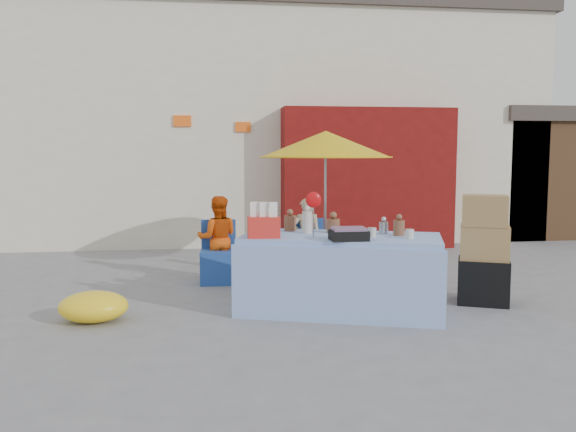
{
  "coord_description": "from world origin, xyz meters",
  "views": [
    {
      "loc": [
        -0.85,
        -6.83,
        1.79
      ],
      "look_at": [
        0.19,
        0.6,
        1.0
      ],
      "focal_mm": 38.0,
      "sensor_mm": 36.0,
      "label": 1
    }
  ],
  "objects": [
    {
      "name": "ground",
      "position": [
        0.0,
        0.0,
        0.0
      ],
      "size": [
        80.0,
        80.0,
        0.0
      ],
      "primitive_type": "plane",
      "color": "slate",
      "rests_on": "ground"
    },
    {
      "name": "chair_right",
      "position": [
        0.6,
        1.47,
        0.26
      ],
      "size": [
        0.51,
        0.5,
        0.85
      ],
      "rotation": [
        0.0,
        0.0,
        -0.06
      ],
      "color": "#204594",
      "rests_on": "ground"
    },
    {
      "name": "box_stack",
      "position": [
        2.43,
        -0.12,
        0.59
      ],
      "size": [
        0.72,
        0.67,
        1.29
      ],
      "rotation": [
        0.0,
        0.0,
        -0.42
      ],
      "color": "black",
      "rests_on": "ground"
    },
    {
      "name": "chair_left",
      "position": [
        -0.65,
        1.47,
        0.26
      ],
      "size": [
        0.51,
        0.5,
        0.85
      ],
      "rotation": [
        0.0,
        0.0,
        -0.06
      ],
      "color": "#204594",
      "rests_on": "ground"
    },
    {
      "name": "vendor_orange",
      "position": [
        -0.65,
        1.61,
        0.59
      ],
      "size": [
        0.6,
        0.48,
        1.19
      ],
      "primitive_type": "imported",
      "rotation": [
        0.0,
        0.0,
        3.08
      ],
      "color": "#D94A0B",
      "rests_on": "ground"
    },
    {
      "name": "tarp_bundle",
      "position": [
        -2.01,
        -0.31,
        0.16
      ],
      "size": [
        0.74,
        0.6,
        0.33
      ],
      "primitive_type": "ellipsoid",
      "rotation": [
        0.0,
        0.0,
        -0.03
      ],
      "color": "yellow",
      "rests_on": "ground"
    },
    {
      "name": "backdrop",
      "position": [
        0.52,
        7.52,
        3.1
      ],
      "size": [
        14.0,
        8.0,
        7.8
      ],
      "color": "silver",
      "rests_on": "ground"
    },
    {
      "name": "umbrella",
      "position": [
        0.9,
        1.76,
        1.89
      ],
      "size": [
        1.9,
        1.9,
        2.09
      ],
      "color": "gray",
      "rests_on": "ground"
    },
    {
      "name": "market_table",
      "position": [
        0.66,
        -0.25,
        0.44
      ],
      "size": [
        2.46,
        1.71,
        1.36
      ],
      "rotation": [
        0.0,
        0.0,
        -0.33
      ],
      "color": "#96AFF0",
      "rests_on": "ground"
    },
    {
      "name": "vendor_beige",
      "position": [
        0.6,
        1.61,
        0.58
      ],
      "size": [
        0.43,
        0.3,
        1.15
      ],
      "primitive_type": "imported",
      "rotation": [
        0.0,
        0.0,
        3.08
      ],
      "color": "tan",
      "rests_on": "ground"
    }
  ]
}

